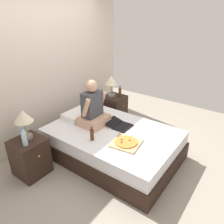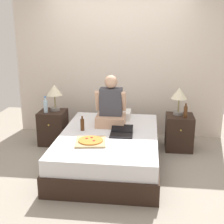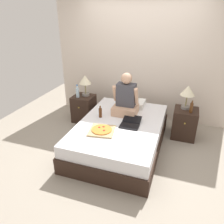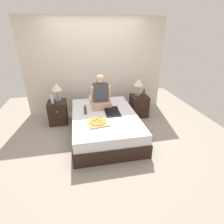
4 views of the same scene
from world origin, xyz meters
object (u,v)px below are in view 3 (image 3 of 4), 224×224
at_px(lamp_on_left_nightstand, 85,81).
at_px(beer_bottle, 191,108).
at_px(nightstand_right, 184,123).
at_px(nightstand_left, 84,108).
at_px(beer_bottle_on_bed, 100,113).
at_px(bed, 120,135).
at_px(person_seated, 126,99).
at_px(pizza_box, 102,130).
at_px(lamp_on_right_nightstand, 188,92).
at_px(laptop, 130,124).
at_px(water_bottle, 78,92).

height_order(lamp_on_left_nightstand, beer_bottle, lamp_on_left_nightstand).
bearing_deg(nightstand_right, nightstand_left, 180.00).
bearing_deg(nightstand_right, beer_bottle_on_bed, -156.16).
bearing_deg(bed, beer_bottle, 29.07).
relative_size(person_seated, pizza_box, 1.72).
height_order(bed, person_seated, person_seated).
bearing_deg(beer_bottle, nightstand_right, 125.01).
distance_m(nightstand_right, beer_bottle_on_bed, 1.64).
bearing_deg(person_seated, lamp_on_left_nightstand, 158.51).
distance_m(bed, beer_bottle, 1.37).
xyz_separation_m(nightstand_right, lamp_on_right_nightstand, (-0.03, 0.05, 0.62)).
height_order(nightstand_right, beer_bottle, beer_bottle).
bearing_deg(beer_bottle_on_bed, lamp_on_left_nightstand, 131.54).
xyz_separation_m(bed, nightstand_right, (1.07, 0.73, 0.05)).
relative_size(beer_bottle, beer_bottle_on_bed, 1.05).
height_order(beer_bottle, laptop, beer_bottle).
xyz_separation_m(lamp_on_left_nightstand, beer_bottle_on_bed, (0.62, -0.70, -0.32)).
relative_size(lamp_on_left_nightstand, beer_bottle_on_bed, 2.05).
relative_size(bed, beer_bottle_on_bed, 9.55).
bearing_deg(lamp_on_left_nightstand, water_bottle, -130.60).
bearing_deg(pizza_box, lamp_on_left_nightstand, 125.45).
distance_m(bed, nightstand_right, 1.30).
height_order(lamp_on_right_nightstand, beer_bottle, lamp_on_right_nightstand).
bearing_deg(beer_bottle, pizza_box, -142.60).
relative_size(lamp_on_right_nightstand, laptop, 1.07).
xyz_separation_m(person_seated, pizza_box, (-0.18, -0.77, -0.27)).
xyz_separation_m(lamp_on_left_nightstand, person_seated, (1.01, -0.40, -0.13)).
bearing_deg(lamp_on_right_nightstand, water_bottle, -176.34).
height_order(laptop, beer_bottle_on_bed, beer_bottle_on_bed).
distance_m(water_bottle, nightstand_right, 2.26).
xyz_separation_m(bed, person_seated, (-0.02, 0.39, 0.54)).
distance_m(nightstand_right, laptop, 1.19).
xyz_separation_m(lamp_on_right_nightstand, pizza_box, (-1.24, -1.17, -0.39)).
bearing_deg(water_bottle, bed, -29.24).
height_order(nightstand_left, beer_bottle, beer_bottle).
bearing_deg(nightstand_right, water_bottle, -177.68).
height_order(pizza_box, beer_bottle_on_bed, beer_bottle_on_bed).
distance_m(nightstand_left, pizza_box, 1.44).
distance_m(nightstand_right, person_seated, 1.24).
distance_m(lamp_on_left_nightstand, beer_bottle, 2.19).
bearing_deg(laptop, lamp_on_right_nightstand, 43.26).
height_order(nightstand_left, laptop, nightstand_left).
height_order(person_seated, pizza_box, person_seated).
xyz_separation_m(person_seated, beer_bottle_on_bed, (-0.39, -0.31, -0.20)).
height_order(nightstand_left, lamp_on_right_nightstand, lamp_on_right_nightstand).
distance_m(beer_bottle, laptop, 1.17).
relative_size(water_bottle, person_seated, 0.35).
height_order(lamp_on_left_nightstand, beer_bottle_on_bed, lamp_on_left_nightstand).
height_order(bed, beer_bottle, beer_bottle).
height_order(water_bottle, person_seated, person_seated).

